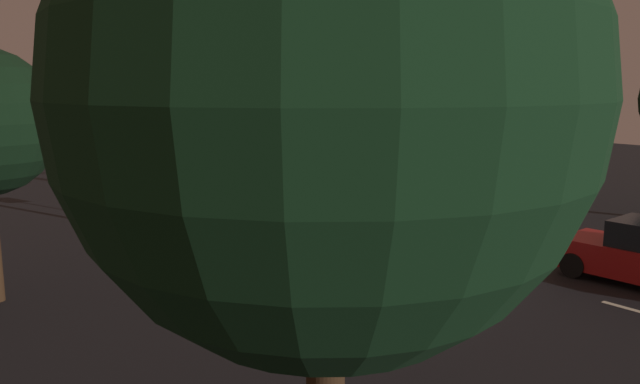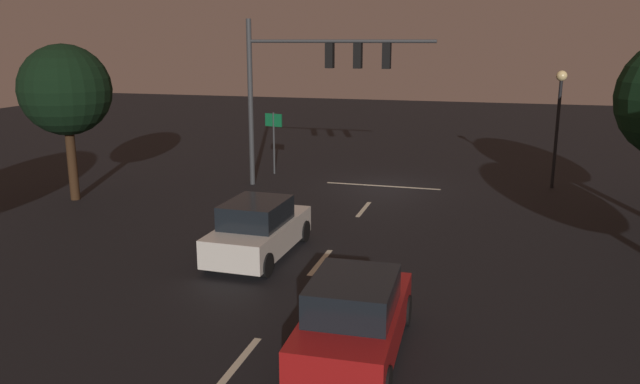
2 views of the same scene
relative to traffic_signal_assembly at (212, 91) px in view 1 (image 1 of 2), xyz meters
The scene contains 10 objects.
ground_plane 5.77m from the traffic_signal_assembly, 157.49° to the right, with size 80.00×80.00×0.00m, color black.
traffic_signal_assembly is the anchor object (origin of this frame).
lane_dash_far 6.32m from the traffic_signal_assembly, 134.63° to the left, with size 2.20×0.16×0.01m, color beige.
lane_dash_mid 10.49m from the traffic_signal_assembly, 107.59° to the left, with size 2.20×0.16×0.01m, color beige.
stop_bar 5.77m from the traffic_signal_assembly, 157.08° to the right, with size 5.00×0.16×0.01m, color beige.
car_approaching 9.73m from the traffic_signal_assembly, 95.89° to the left, with size 1.99×4.40×1.70m.
street_lamp_left_kerb 10.37m from the traffic_signal_assembly, 164.11° to the right, with size 0.44×0.44×4.97m.
route_sign 4.49m from the traffic_signal_assembly, 41.74° to the right, with size 0.89×0.26×2.91m.
tree_left_near 13.37m from the traffic_signal_assembly, behind, with size 4.14×4.14×6.41m.
tree_right_far 18.51m from the traffic_signal_assembly, 63.66° to the left, with size 4.61×4.61×7.40m.
Camera 1 is at (14.47, 21.96, 5.22)m, focal length 35.44 mm.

